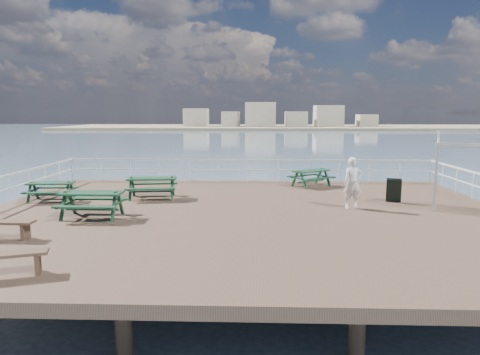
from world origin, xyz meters
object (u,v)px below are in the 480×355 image
at_px(picnic_table_a, 51,187).
at_px(picnic_table_d, 92,199).
at_px(trellis_arbor, 469,176).
at_px(flat_bench_near, 2,225).
at_px(picnic_table_c, 311,175).
at_px(flat_bench_far, 3,259).
at_px(picnic_table_b, 152,183).
at_px(person, 353,183).

relative_size(picnic_table_a, picnic_table_d, 0.92).
distance_m(picnic_table_d, trellis_arbor, 12.60).
distance_m(picnic_table_a, picnic_table_d, 3.62).
height_order(picnic_table_d, flat_bench_near, picnic_table_d).
distance_m(picnic_table_c, flat_bench_far, 13.67).
height_order(picnic_table_b, flat_bench_near, picnic_table_b).
relative_size(picnic_table_b, flat_bench_far, 1.17).
relative_size(flat_bench_far, person, 0.98).
bearing_deg(flat_bench_near, picnic_table_d, 59.19).
bearing_deg(picnic_table_d, picnic_table_a, 135.64).
bearing_deg(picnic_table_b, picnic_table_d, -116.92).
xyz_separation_m(picnic_table_b, picnic_table_c, (6.65, 2.99, -0.05)).
bearing_deg(picnic_table_a, picnic_table_d, -49.27).
height_order(picnic_table_b, picnic_table_d, picnic_table_d).
bearing_deg(picnic_table_a, flat_bench_near, -82.72).
bearing_deg(picnic_table_a, picnic_table_b, 5.78).
bearing_deg(picnic_table_d, person, 11.29).
distance_m(picnic_table_b, trellis_arbor, 11.51).
relative_size(picnic_table_c, picnic_table_d, 1.15).
relative_size(picnic_table_c, person, 1.24).
height_order(picnic_table_a, picnic_table_c, picnic_table_c).
height_order(picnic_table_d, trellis_arbor, trellis_arbor).
bearing_deg(person, flat_bench_far, -149.73).
height_order(picnic_table_a, flat_bench_far, picnic_table_a).
relative_size(picnic_table_a, person, 0.99).
relative_size(picnic_table_c, flat_bench_far, 1.26).
relative_size(picnic_table_d, person, 1.08).
xyz_separation_m(picnic_table_d, trellis_arbor, (12.51, 1.38, 0.62)).
bearing_deg(trellis_arbor, picnic_table_d, -151.72).
distance_m(picnic_table_b, person, 7.67).
bearing_deg(flat_bench_far, person, 18.43).
distance_m(flat_bench_near, flat_bench_far, 3.07).
xyz_separation_m(picnic_table_b, flat_bench_near, (-2.70, -5.64, -0.22)).
relative_size(picnic_table_b, trellis_arbor, 0.75).
bearing_deg(trellis_arbor, person, -162.42).
relative_size(picnic_table_a, flat_bench_far, 1.00).
relative_size(picnic_table_c, flat_bench_near, 1.29).
xyz_separation_m(picnic_table_a, flat_bench_far, (2.63, -7.58, -0.15)).
height_order(picnic_table_a, picnic_table_b, picnic_table_b).
height_order(trellis_arbor, person, trellis_arbor).
relative_size(picnic_table_b, flat_bench_near, 1.20).
bearing_deg(picnic_table_b, person, -18.69).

